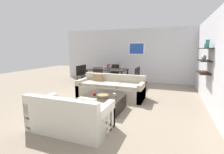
{
  "coord_description": "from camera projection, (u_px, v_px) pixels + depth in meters",
  "views": [
    {
      "loc": [
        2.04,
        -4.88,
        1.69
      ],
      "look_at": [
        0.11,
        0.2,
        0.75
      ],
      "focal_mm": 26.29,
      "sensor_mm": 36.0,
      "label": 1
    }
  ],
  "objects": [
    {
      "name": "candle_jar",
      "position": [
        114.0,
        95.0,
        4.58
      ],
      "size": [
        0.09,
        0.09,
        0.08
      ],
      "primitive_type": "cylinder",
      "color": "silver",
      "rests_on": "coffee_table"
    },
    {
      "name": "loveseat_white",
      "position": [
        70.0,
        116.0,
        3.43
      ],
      "size": [
        1.65,
        0.9,
        0.78
      ],
      "color": "silver",
      "rests_on": "ground"
    },
    {
      "name": "dining_chair_right_near",
      "position": [
        134.0,
        77.0,
        7.07
      ],
      "size": [
        0.44,
        0.44,
        0.88
      ],
      "color": "black",
      "rests_on": "ground"
    },
    {
      "name": "right_wall_shelf_unit",
      "position": [
        210.0,
        61.0,
        4.76
      ],
      "size": [
        0.34,
        8.2,
        2.7
      ],
      "color": "silver",
      "rests_on": "ground"
    },
    {
      "name": "coffee_table",
      "position": [
        102.0,
        103.0,
        4.6
      ],
      "size": [
        1.14,
        0.95,
        0.38
      ],
      "color": "black",
      "rests_on": "ground"
    },
    {
      "name": "apple_on_coffee_table",
      "position": [
        94.0,
        94.0,
        4.69
      ],
      "size": [
        0.09,
        0.09,
        0.09
      ],
      "primitive_type": "sphere",
      "color": "red",
      "rests_on": "coffee_table"
    },
    {
      "name": "dining_chair_right_far",
      "position": [
        136.0,
        75.0,
        7.5
      ],
      "size": [
        0.44,
        0.44,
        0.88
      ],
      "color": "black",
      "rests_on": "ground"
    },
    {
      "name": "dining_chair_left_near",
      "position": [
        81.0,
        73.0,
        7.99
      ],
      "size": [
        0.44,
        0.44,
        0.88
      ],
      "color": "black",
      "rests_on": "ground"
    },
    {
      "name": "decorative_bowl",
      "position": [
        103.0,
        96.0,
        4.5
      ],
      "size": [
        0.34,
        0.34,
        0.07
      ],
      "color": "#99844C",
      "rests_on": "coffee_table"
    },
    {
      "name": "wine_glass_right_far",
      "position": [
        122.0,
        67.0,
        7.57
      ],
      "size": [
        0.07,
        0.07,
        0.18
      ],
      "color": "silver",
      "rests_on": "dining_table"
    },
    {
      "name": "dining_chair_foot",
      "position": [
        99.0,
        77.0,
        6.89
      ],
      "size": [
        0.44,
        0.44,
        0.88
      ],
      "color": "black",
      "rests_on": "ground"
    },
    {
      "name": "wine_glass_head",
      "position": [
        111.0,
        66.0,
        8.11
      ],
      "size": [
        0.07,
        0.07,
        0.16
      ],
      "color": "silver",
      "rests_on": "dining_table"
    },
    {
      "name": "back_wall_unit",
      "position": [
        138.0,
        55.0,
        8.41
      ],
      "size": [
        8.4,
        0.09,
        2.7
      ],
      "color": "silver",
      "rests_on": "ground"
    },
    {
      "name": "centerpiece_vase",
      "position": [
        108.0,
        66.0,
        7.69
      ],
      "size": [
        0.16,
        0.16,
        0.28
      ],
      "color": "#4C518C",
      "rests_on": "dining_table"
    },
    {
      "name": "dining_chair_head",
      "position": [
        114.0,
        72.0,
        8.6
      ],
      "size": [
        0.44,
        0.44,
        0.88
      ],
      "color": "black",
      "rests_on": "ground"
    },
    {
      "name": "dining_chair_left_far",
      "position": [
        86.0,
        72.0,
        8.42
      ],
      "size": [
        0.44,
        0.44,
        0.88
      ],
      "color": "black",
      "rests_on": "ground"
    },
    {
      "name": "dining_table",
      "position": [
        108.0,
        70.0,
        7.71
      ],
      "size": [
        1.81,
        1.04,
        0.75
      ],
      "color": "black",
      "rests_on": "ground"
    },
    {
      "name": "sofa_beige",
      "position": [
        111.0,
        89.0,
        5.75
      ],
      "size": [
        2.31,
        0.9,
        0.78
      ],
      "color": "#B2A893",
      "rests_on": "ground"
    },
    {
      "name": "ground_plane",
      "position": [
        107.0,
        100.0,
        5.5
      ],
      "size": [
        18.0,
        18.0,
        0.0
      ],
      "primitive_type": "plane",
      "color": "gray"
    },
    {
      "name": "wine_glass_foot",
      "position": [
        104.0,
        67.0,
        7.26
      ],
      "size": [
        0.06,
        0.06,
        0.19
      ],
      "color": "silver",
      "rests_on": "dining_table"
    }
  ]
}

